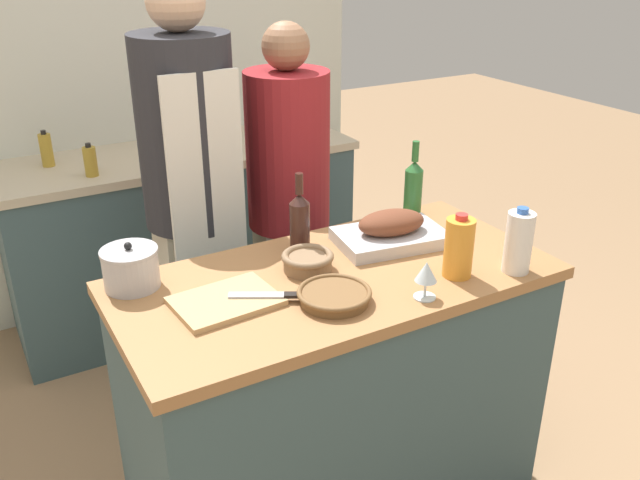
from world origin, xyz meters
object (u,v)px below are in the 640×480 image
object	(u,v)px
knife_chef	(277,295)
condiment_bottle_extra	(90,161)
wicker_basket	(334,295)
mixing_bowl	(308,261)
juice_jug	(459,247)
roasting_pan	(391,231)
condiment_bottle_short	(46,150)
wine_bottle_green	(413,187)
condiment_bottle_tall	(180,134)
cutting_board	(226,302)
wine_bottle_dark	(300,221)
milk_jug	(519,242)
person_cook_aproned	(192,191)
person_cook_guest	(289,199)
stock_pot	(131,268)
wine_glass_left	(426,273)

from	to	relation	value
knife_chef	condiment_bottle_extra	bearing A→B (deg)	98.14
condiment_bottle_extra	wicker_basket	bearing A→B (deg)	-77.06
mixing_bowl	juice_jug	bearing A→B (deg)	-33.97
juice_jug	condiment_bottle_extra	size ratio (longest dim) A/B	1.38
roasting_pan	condiment_bottle_short	size ratio (longest dim) A/B	2.36
wine_bottle_green	condiment_bottle_tall	distance (m)	1.35
juice_jug	condiment_bottle_short	size ratio (longest dim) A/B	1.22
cutting_board	knife_chef	xyz separation A→B (m)	(0.14, -0.06, 0.01)
cutting_board	condiment_bottle_short	distance (m)	1.66
cutting_board	knife_chef	size ratio (longest dim) A/B	1.27
roasting_pan	wine_bottle_dark	world-z (taller)	wine_bottle_dark
milk_jug	person_cook_aproned	distance (m)	1.25
milk_jug	condiment_bottle_tall	size ratio (longest dim) A/B	1.08
wicker_basket	roasting_pan	bearing A→B (deg)	33.63
milk_jug	person_cook_guest	world-z (taller)	person_cook_guest
wine_bottle_dark	person_cook_aproned	xyz separation A→B (m)	(-0.18, 0.55, -0.04)
wicker_basket	juice_jug	distance (m)	0.43
person_cook_aproned	milk_jug	bearing A→B (deg)	-56.22
juice_jug	condiment_bottle_short	xyz separation A→B (m)	(-0.92, 1.83, -0.03)
wine_bottle_green	condiment_bottle_short	xyz separation A→B (m)	(-1.10, 1.36, -0.05)
stock_pot	person_cook_guest	size ratio (longest dim) A/B	0.11
condiment_bottle_extra	knife_chef	bearing A→B (deg)	-81.86
juice_jug	wine_bottle_dark	size ratio (longest dim) A/B	0.75
cutting_board	condiment_bottle_short	size ratio (longest dim) A/B	1.82
wicker_basket	knife_chef	xyz separation A→B (m)	(-0.15, 0.09, -0.00)
roasting_pan	milk_jug	size ratio (longest dim) A/B	1.85
roasting_pan	milk_jug	distance (m)	0.44
cutting_board	knife_chef	bearing A→B (deg)	-22.02
wine_bottle_green	wine_glass_left	size ratio (longest dim) A/B	2.50
cutting_board	wine_bottle_dark	world-z (taller)	wine_bottle_dark
cutting_board	stock_pot	world-z (taller)	stock_pot
person_cook_aproned	person_cook_guest	distance (m)	0.43
roasting_pan	wine_glass_left	distance (m)	0.39
cutting_board	wine_glass_left	world-z (taller)	wine_glass_left
stock_pot	condiment_bottle_extra	world-z (taller)	stock_pot
roasting_pan	stock_pot	xyz separation A→B (m)	(-0.87, 0.14, 0.02)
mixing_bowl	condiment_bottle_tall	size ratio (longest dim) A/B	0.84
roasting_pan	knife_chef	distance (m)	0.55
cutting_board	milk_jug	size ratio (longest dim) A/B	1.43
milk_jug	roasting_pan	bearing A→B (deg)	121.62
wine_bottle_green	wine_bottle_dark	size ratio (longest dim) A/B	1.06
stock_pot	knife_chef	world-z (taller)	stock_pot
juice_jug	knife_chef	bearing A→B (deg)	166.77
wine_bottle_green	condiment_bottle_tall	size ratio (longest dim) A/B	1.46
mixing_bowl	wine_glass_left	size ratio (longest dim) A/B	1.43
mixing_bowl	juice_jug	distance (m)	0.48
stock_pot	person_cook_aproned	distance (m)	0.65
condiment_bottle_short	person_cook_guest	xyz separation A→B (m)	(0.81, -0.88, -0.10)
milk_jug	wine_bottle_dark	size ratio (longest dim) A/B	0.79
mixing_bowl	person_cook_aproned	bearing A→B (deg)	100.92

